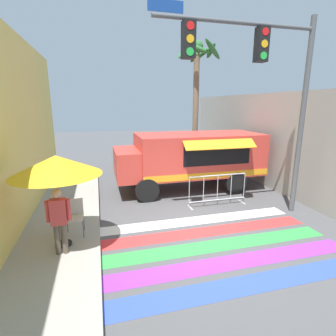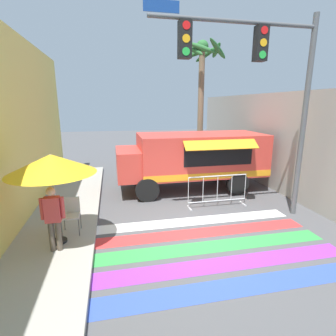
% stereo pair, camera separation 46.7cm
% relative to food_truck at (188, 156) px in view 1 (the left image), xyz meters
% --- Properties ---
extents(ground_plane, '(60.00, 60.00, 0.00)m').
position_rel_food_truck_xyz_m(ground_plane, '(-0.95, -3.76, -1.42)').
color(ground_plane, '#4C4C4F').
extents(sidewalk_left, '(4.40, 16.00, 0.14)m').
position_rel_food_truck_xyz_m(sidewalk_left, '(-5.86, -3.76, -1.35)').
color(sidewalk_left, '#99968E').
rests_on(sidewalk_left, ground_plane).
extents(concrete_wall_right, '(0.20, 16.00, 3.95)m').
position_rel_food_truck_xyz_m(concrete_wall_right, '(3.50, -0.76, 0.56)').
color(concrete_wall_right, '#A39E93').
rests_on(concrete_wall_right, ground_plane).
extents(crosswalk_painted, '(6.40, 3.60, 0.01)m').
position_rel_food_truck_xyz_m(crosswalk_painted, '(-0.95, -4.60, -1.42)').
color(crosswalk_painted, '#334FB2').
rests_on(crosswalk_painted, ground_plane).
extents(food_truck, '(5.98, 2.82, 2.32)m').
position_rel_food_truck_xyz_m(food_truck, '(0.00, 0.00, 0.00)').
color(food_truck, '#D13D33').
rests_on(food_truck, ground_plane).
extents(traffic_signal_pole, '(4.91, 0.29, 5.96)m').
position_rel_food_truck_xyz_m(traffic_signal_pole, '(1.00, -3.19, 2.91)').
color(traffic_signal_pole, '#515456').
rests_on(traffic_signal_pole, ground_plane).
extents(patio_umbrella, '(2.02, 2.02, 2.23)m').
position_rel_food_truck_xyz_m(patio_umbrella, '(-4.50, -3.83, 0.71)').
color(patio_umbrella, black).
rests_on(patio_umbrella, sidewalk_left).
extents(folding_chair, '(0.45, 0.45, 0.93)m').
position_rel_food_truck_xyz_m(folding_chair, '(-4.27, -3.28, -0.71)').
color(folding_chair, '#4C4C51').
rests_on(folding_chair, sidewalk_left).
extents(vendor_person, '(0.53, 0.20, 1.55)m').
position_rel_food_truck_xyz_m(vendor_person, '(-4.50, -4.21, -0.40)').
color(vendor_person, brown).
rests_on(vendor_person, sidewalk_left).
extents(barricade_front, '(2.12, 0.44, 1.12)m').
position_rel_food_truck_xyz_m(barricade_front, '(0.39, -2.09, -0.86)').
color(barricade_front, '#B7BABF').
rests_on(barricade_front, ground_plane).
extents(palm_tree, '(2.38, 2.36, 6.55)m').
position_rel_food_truck_xyz_m(palm_tree, '(1.47, 3.01, 3.44)').
color(palm_tree, '#7A664C').
rests_on(palm_tree, ground_plane).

